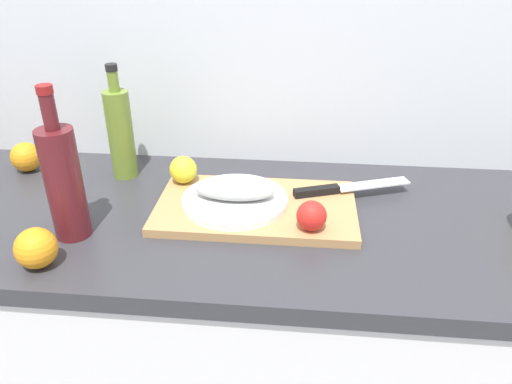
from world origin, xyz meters
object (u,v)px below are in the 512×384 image
object	(u,v)px
cutting_board	(256,207)
olive_oil_bottle	(120,132)
fish_fillet	(236,190)
chef_knife	(338,189)
wine_bottle	(64,181)
lemon_0	(183,170)
orange_0	(26,157)
white_plate	(236,200)

from	to	relation	value
cutting_board	olive_oil_bottle	xyz separation A→B (m)	(-0.36, 0.15, 0.11)
fish_fillet	chef_knife	distance (m)	0.25
wine_bottle	fish_fillet	bearing A→B (deg)	21.43
lemon_0	fish_fillet	bearing A→B (deg)	-33.04
cutting_board	fish_fillet	size ratio (longest dim) A/B	2.50
cutting_board	orange_0	bearing A→B (deg)	166.12
lemon_0	wine_bottle	bearing A→B (deg)	-130.23
chef_knife	wine_bottle	distance (m)	0.61
lemon_0	cutting_board	bearing A→B (deg)	-25.70
white_plate	lemon_0	world-z (taller)	lemon_0
fish_fillet	orange_0	distance (m)	0.60
lemon_0	olive_oil_bottle	world-z (taller)	olive_oil_bottle
olive_oil_bottle	wine_bottle	xyz separation A→B (m)	(-0.02, -0.28, 0.01)
chef_knife	olive_oil_bottle	size ratio (longest dim) A/B	0.97
wine_bottle	orange_0	distance (m)	0.39
cutting_board	olive_oil_bottle	distance (m)	0.40
white_plate	chef_knife	bearing A→B (deg)	18.23
cutting_board	white_plate	distance (m)	0.05
fish_fillet	lemon_0	xyz separation A→B (m)	(-0.14, 0.09, 0.00)
cutting_board	orange_0	world-z (taller)	orange_0
fish_fillet	lemon_0	bearing A→B (deg)	146.96
cutting_board	chef_knife	bearing A→B (deg)	21.61
lemon_0	orange_0	xyz separation A→B (m)	(-0.44, 0.06, -0.01)
cutting_board	fish_fillet	xyz separation A→B (m)	(-0.05, -0.00, 0.04)
olive_oil_bottle	fish_fillet	bearing A→B (deg)	-26.36
chef_knife	white_plate	bearing A→B (deg)	178.61
white_plate	wine_bottle	distance (m)	0.37
orange_0	chef_knife	bearing A→B (deg)	-5.66
cutting_board	white_plate	size ratio (longest dim) A/B	1.88
lemon_0	olive_oil_bottle	distance (m)	0.19
fish_fillet	chef_knife	size ratio (longest dim) A/B	0.64
wine_bottle	cutting_board	bearing A→B (deg)	19.37
chef_knife	lemon_0	size ratio (longest dim) A/B	4.21
lemon_0	wine_bottle	xyz separation A→B (m)	(-0.19, -0.22, 0.07)
wine_bottle	orange_0	xyz separation A→B (m)	(-0.25, 0.29, -0.09)
fish_fillet	orange_0	xyz separation A→B (m)	(-0.58, 0.16, -0.01)
fish_fillet	lemon_0	distance (m)	0.17
cutting_board	orange_0	xyz separation A→B (m)	(-0.63, 0.15, 0.03)
olive_oil_bottle	orange_0	world-z (taller)	olive_oil_bottle
cutting_board	wine_bottle	xyz separation A→B (m)	(-0.37, -0.13, 0.12)
lemon_0	white_plate	bearing A→B (deg)	-33.04
lemon_0	wine_bottle	size ratio (longest dim) A/B	0.21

